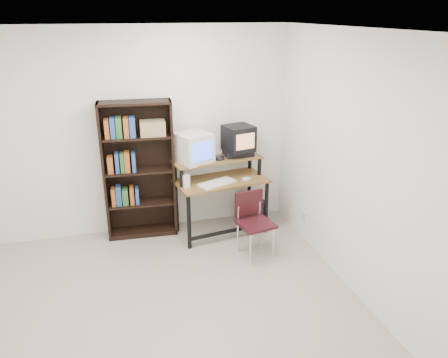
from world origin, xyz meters
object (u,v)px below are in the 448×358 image
object	(u,v)px
bookshelf	(139,168)
crt_monitor	(194,148)
pc_tower	(251,212)
crt_tv	(239,138)
computer_desk	(221,183)
school_chair	(253,217)

from	to	relation	value
bookshelf	crt_monitor	bearing A→B (deg)	-8.77
pc_tower	bookshelf	xyz separation A→B (m)	(-1.43, 0.21, 0.69)
crt_tv	bookshelf	size ratio (longest dim) A/B	0.24
bookshelf	crt_tv	bearing A→B (deg)	-0.21
computer_desk	bookshelf	world-z (taller)	bookshelf
pc_tower	school_chair	distance (m)	0.73
computer_desk	pc_tower	size ratio (longest dim) A/B	2.69
pc_tower	school_chair	size ratio (longest dim) A/B	0.59
computer_desk	crt_monitor	distance (m)	0.58
computer_desk	crt_tv	world-z (taller)	crt_tv
pc_tower	school_chair	bearing A→B (deg)	-121.77
computer_desk	crt_tv	size ratio (longest dim) A/B	2.95
crt_monitor	bookshelf	bearing A→B (deg)	145.57
computer_desk	school_chair	xyz separation A→B (m)	(0.23, -0.63, -0.22)
crt_tv	school_chair	distance (m)	1.08
crt_monitor	crt_tv	world-z (taller)	crt_tv
crt_tv	bookshelf	xyz separation A→B (m)	(-1.28, 0.09, -0.32)
school_chair	pc_tower	bearing A→B (deg)	61.11
crt_tv	school_chair	xyz separation A→B (m)	(-0.06, -0.78, -0.75)
computer_desk	school_chair	distance (m)	0.70
computer_desk	crt_monitor	world-z (taller)	crt_monitor
crt_monitor	bookshelf	xyz separation A→B (m)	(-0.68, 0.15, -0.26)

